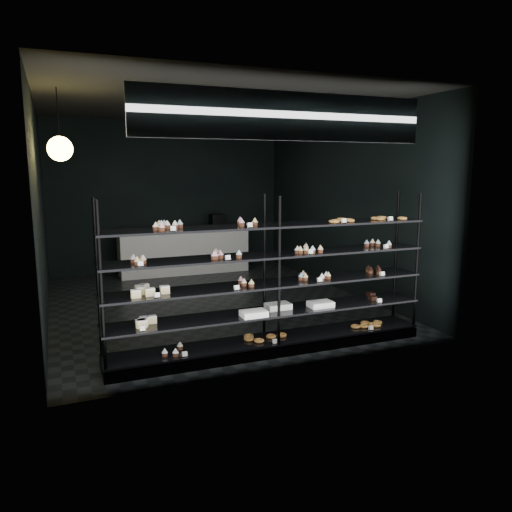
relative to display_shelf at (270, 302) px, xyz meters
name	(u,v)px	position (x,y,z in m)	size (l,w,h in m)	color
room	(208,207)	(-0.02, 2.45, 0.97)	(5.01, 6.01, 3.20)	black
display_shelf	(270,302)	(0.00, 0.00, 0.00)	(4.00, 0.50, 1.91)	black
signage	(287,116)	(-0.02, -0.48, 2.12)	(3.30, 0.05, 0.50)	#0E0B38
pendant_lamp	(60,149)	(-2.22, 1.38, 1.82)	(0.30, 0.30, 0.88)	black
service_counter	(185,250)	(0.18, 4.95, -0.13)	(2.81, 0.65, 1.23)	silver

